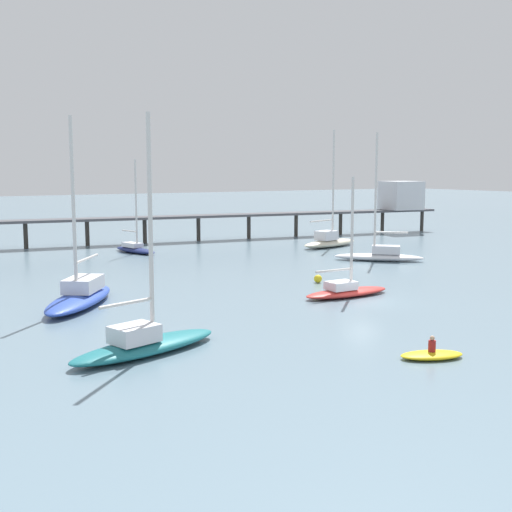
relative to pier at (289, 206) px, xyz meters
The scene contains 11 objects.
ground_plane 43.64m from the pier, 117.01° to the right, with size 400.00×400.00×0.00m, color slate.
pier is the anchor object (origin of this frame).
sailboat_cream 12.80m from the pier, 101.17° to the right, with size 9.27×4.75×13.68m.
sailboat_navy 24.94m from the pier, 167.21° to the right, with size 3.32×7.15×10.21m.
sailboat_teal 57.38m from the pier, 131.00° to the right, with size 8.96×4.69×11.85m.
sailboat_white 24.90m from the pier, 102.14° to the right, with size 7.94×7.55×12.69m.
sailboat_red 41.90m from the pier, 118.14° to the right, with size 7.11×2.14×8.59m.
sailboat_blue 47.87m from the pier, 140.90° to the right, with size 7.97×9.56×12.54m.
dinghy_yellow 57.47m from the pier, 116.85° to the right, with size 3.45×2.44×1.14m.
mooring_buoy_near 42.70m from the pier, 147.73° to the right, with size 0.53×0.53×0.53m, color yellow.
mooring_buoy_inner 36.24m from the pier, 120.08° to the right, with size 0.66×0.66×0.66m, color yellow.
Camera 1 is at (-29.10, -34.24, 9.11)m, focal length 45.44 mm.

